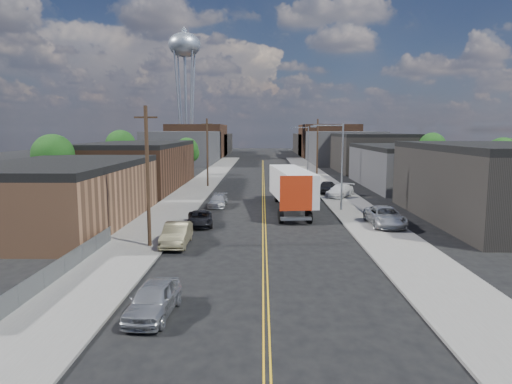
{
  "coord_description": "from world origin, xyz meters",
  "views": [
    {
      "loc": [
        -0.19,
        -21.61,
        8.33
      ],
      "look_at": [
        -0.77,
        21.24,
        2.5
      ],
      "focal_mm": 32.0,
      "sensor_mm": 36.0,
      "label": 1
    }
  ],
  "objects_px": {
    "car_left_d": "(218,201)",
    "car_ahead_truck": "(283,179)",
    "water_tower": "(185,50)",
    "car_right_lot_a": "(385,216)",
    "car_right_lot_b": "(340,191)",
    "car_left_a": "(153,299)",
    "car_right_lot_c": "(327,187)",
    "semi_truck": "(290,186)",
    "car_left_b": "(177,234)",
    "car_left_c": "(200,219)"
  },
  "relations": [
    {
      "from": "car_left_c",
      "to": "car_right_lot_a",
      "type": "bearing_deg",
      "value": -9.1
    },
    {
      "from": "semi_truck",
      "to": "car_right_lot_a",
      "type": "relative_size",
      "value": 2.9
    },
    {
      "from": "car_left_a",
      "to": "car_left_d",
      "type": "height_order",
      "value": "car_left_a"
    },
    {
      "from": "car_left_a",
      "to": "car_right_lot_a",
      "type": "bearing_deg",
      "value": 55.07
    },
    {
      "from": "semi_truck",
      "to": "car_right_lot_b",
      "type": "height_order",
      "value": "semi_truck"
    },
    {
      "from": "car_right_lot_a",
      "to": "water_tower",
      "type": "bearing_deg",
      "value": 109.38
    },
    {
      "from": "semi_truck",
      "to": "car_right_lot_c",
      "type": "height_order",
      "value": "semi_truck"
    },
    {
      "from": "car_left_d",
      "to": "car_right_lot_b",
      "type": "bearing_deg",
      "value": 27.57
    },
    {
      "from": "semi_truck",
      "to": "car_right_lot_a",
      "type": "xyz_separation_m",
      "value": [
        7.64,
        -9.0,
        -1.54
      ]
    },
    {
      "from": "car_left_a",
      "to": "car_right_lot_c",
      "type": "relative_size",
      "value": 0.95
    },
    {
      "from": "water_tower",
      "to": "car_left_c",
      "type": "height_order",
      "value": "water_tower"
    },
    {
      "from": "car_left_a",
      "to": "car_left_d",
      "type": "xyz_separation_m",
      "value": [
        0.08,
        29.56,
        -0.11
      ]
    },
    {
      "from": "car_right_lot_c",
      "to": "car_ahead_truck",
      "type": "distance_m",
      "value": 12.77
    },
    {
      "from": "water_tower",
      "to": "car_right_lot_a",
      "type": "height_order",
      "value": "water_tower"
    },
    {
      "from": "water_tower",
      "to": "car_right_lot_a",
      "type": "xyz_separation_m",
      "value": [
        32.43,
        -92.87,
        -29.68
      ]
    },
    {
      "from": "car_left_b",
      "to": "water_tower",
      "type": "bearing_deg",
      "value": 97.93
    },
    {
      "from": "car_left_a",
      "to": "car_right_lot_a",
      "type": "distance_m",
      "value": 24.62
    },
    {
      "from": "car_left_a",
      "to": "car_left_d",
      "type": "bearing_deg",
      "value": 93.94
    },
    {
      "from": "car_left_d",
      "to": "car_right_lot_a",
      "type": "relative_size",
      "value": 0.77
    },
    {
      "from": "water_tower",
      "to": "car_left_b",
      "type": "distance_m",
      "value": 104.87
    },
    {
      "from": "car_left_a",
      "to": "car_right_lot_c",
      "type": "distance_m",
      "value": 41.47
    },
    {
      "from": "car_left_a",
      "to": "car_right_lot_c",
      "type": "bearing_deg",
      "value": 75.41
    },
    {
      "from": "car_right_lot_c",
      "to": "car_ahead_truck",
      "type": "xyz_separation_m",
      "value": [
        -5.19,
        11.67,
        -0.26
      ]
    },
    {
      "from": "car_left_a",
      "to": "car_right_lot_a",
      "type": "height_order",
      "value": "car_right_lot_a"
    },
    {
      "from": "car_right_lot_b",
      "to": "car_ahead_truck",
      "type": "distance_m",
      "value": 16.0
    },
    {
      "from": "car_right_lot_b",
      "to": "car_ahead_truck",
      "type": "xyz_separation_m",
      "value": [
        -6.43,
        14.65,
        -0.2
      ]
    },
    {
      "from": "car_left_c",
      "to": "car_right_lot_c",
      "type": "distance_m",
      "value": 24.1
    },
    {
      "from": "car_left_a",
      "to": "car_left_c",
      "type": "distance_m",
      "value": 19.56
    },
    {
      "from": "car_right_lot_c",
      "to": "car_ahead_truck",
      "type": "height_order",
      "value": "car_right_lot_c"
    },
    {
      "from": "car_left_d",
      "to": "car_left_b",
      "type": "bearing_deg",
      "value": -92.22
    },
    {
      "from": "car_left_c",
      "to": "car_left_d",
      "type": "relative_size",
      "value": 1.02
    },
    {
      "from": "water_tower",
      "to": "car_right_lot_c",
      "type": "distance_m",
      "value": 84.15
    },
    {
      "from": "car_right_lot_a",
      "to": "car_right_lot_b",
      "type": "xyz_separation_m",
      "value": [
        -0.98,
        17.17,
        -0.06
      ]
    },
    {
      "from": "water_tower",
      "to": "car_left_a",
      "type": "distance_m",
      "value": 117.15
    },
    {
      "from": "car_left_a",
      "to": "car_right_lot_c",
      "type": "height_order",
      "value": "car_right_lot_c"
    },
    {
      "from": "semi_truck",
      "to": "car_left_d",
      "type": "distance_m",
      "value": 8.13
    },
    {
      "from": "car_left_a",
      "to": "car_right_lot_c",
      "type": "xyz_separation_m",
      "value": [
        13.28,
        39.28,
        0.19
      ]
    },
    {
      "from": "car_left_a",
      "to": "car_left_d",
      "type": "relative_size",
      "value": 1.0
    },
    {
      "from": "car_left_b",
      "to": "car_left_d",
      "type": "relative_size",
      "value": 1.1
    },
    {
      "from": "car_right_lot_c",
      "to": "semi_truck",
      "type": "bearing_deg",
      "value": -98.64
    },
    {
      "from": "water_tower",
      "to": "car_left_b",
      "type": "height_order",
      "value": "water_tower"
    },
    {
      "from": "car_left_d",
      "to": "car_ahead_truck",
      "type": "distance_m",
      "value": 22.85
    },
    {
      "from": "car_left_d",
      "to": "car_right_lot_c",
      "type": "bearing_deg",
      "value": 38.92
    },
    {
      "from": "water_tower",
      "to": "car_right_lot_b",
      "type": "xyz_separation_m",
      "value": [
        31.44,
        -75.7,
        -29.74
      ]
    },
    {
      "from": "car_left_a",
      "to": "water_tower",
      "type": "bearing_deg",
      "value": 102.68
    },
    {
      "from": "car_left_b",
      "to": "car_right_lot_a",
      "type": "xyz_separation_m",
      "value": [
        16.83,
        6.45,
        0.15
      ]
    },
    {
      "from": "car_left_b",
      "to": "car_right_lot_b",
      "type": "xyz_separation_m",
      "value": [
        15.84,
        23.62,
        0.09
      ]
    },
    {
      "from": "water_tower",
      "to": "car_right_lot_c",
      "type": "height_order",
      "value": "water_tower"
    },
    {
      "from": "car_left_b",
      "to": "car_left_c",
      "type": "height_order",
      "value": "car_left_b"
    },
    {
      "from": "car_right_lot_b",
      "to": "car_right_lot_a",
      "type": "bearing_deg",
      "value": -54.81
    }
  ]
}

